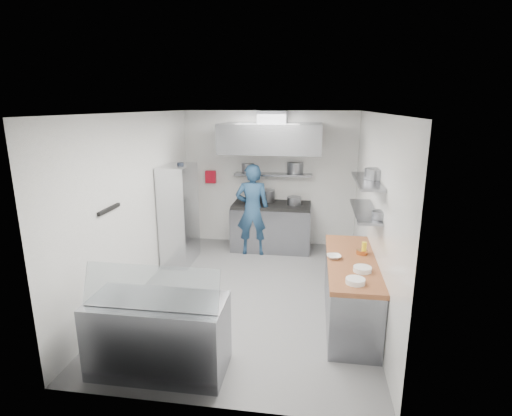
% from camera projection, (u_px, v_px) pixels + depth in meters
% --- Properties ---
extents(floor, '(5.00, 5.00, 0.00)m').
position_uv_depth(floor, '(250.00, 293.00, 6.35)').
color(floor, slate).
rests_on(floor, ground).
extents(ceiling, '(5.00, 5.00, 0.00)m').
position_uv_depth(ceiling, '(250.00, 113.00, 5.65)').
color(ceiling, silver).
rests_on(ceiling, wall_back).
extents(wall_back, '(3.60, 2.80, 0.02)m').
position_uv_depth(wall_back, '(269.00, 179.00, 8.40)').
color(wall_back, white).
rests_on(wall_back, floor).
extents(wall_front, '(3.60, 2.80, 0.02)m').
position_uv_depth(wall_front, '(206.00, 277.00, 3.61)').
color(wall_front, white).
rests_on(wall_front, floor).
extents(wall_left, '(2.80, 5.00, 0.02)m').
position_uv_depth(wall_left, '(137.00, 204.00, 6.26)').
color(wall_left, white).
rests_on(wall_left, floor).
extents(wall_right, '(2.80, 5.00, 0.02)m').
position_uv_depth(wall_right, '(373.00, 213.00, 5.75)').
color(wall_right, white).
rests_on(wall_right, floor).
extents(gas_range, '(1.60, 0.80, 0.90)m').
position_uv_depth(gas_range, '(271.00, 228.00, 8.24)').
color(gas_range, gray).
rests_on(gas_range, floor).
extents(cooktop, '(1.57, 0.78, 0.06)m').
position_uv_depth(cooktop, '(272.00, 205.00, 8.12)').
color(cooktop, black).
rests_on(cooktop, gas_range).
extents(stock_pot_left, '(0.25, 0.25, 0.20)m').
position_uv_depth(stock_pot_left, '(257.00, 195.00, 8.42)').
color(stock_pot_left, slate).
rests_on(stock_pot_left, cooktop).
extents(stock_pot_mid, '(0.31, 0.31, 0.24)m').
position_uv_depth(stock_pot_mid, '(267.00, 196.00, 8.30)').
color(stock_pot_mid, slate).
rests_on(stock_pot_mid, cooktop).
extents(stock_pot_right, '(0.29, 0.29, 0.16)m').
position_uv_depth(stock_pot_right, '(294.00, 201.00, 8.02)').
color(stock_pot_right, slate).
rests_on(stock_pot_right, cooktop).
extents(over_range_shelf, '(1.60, 0.30, 0.04)m').
position_uv_depth(over_range_shelf, '(273.00, 175.00, 8.20)').
color(over_range_shelf, gray).
rests_on(over_range_shelf, wall_back).
extents(shelf_pot_a, '(0.27, 0.27, 0.18)m').
position_uv_depth(shelf_pot_a, '(248.00, 167.00, 8.41)').
color(shelf_pot_a, slate).
rests_on(shelf_pot_a, over_range_shelf).
extents(shelf_pot_b, '(0.33, 0.33, 0.22)m').
position_uv_depth(shelf_pot_b, '(295.00, 168.00, 8.26)').
color(shelf_pot_b, slate).
rests_on(shelf_pot_b, over_range_shelf).
extents(extractor_hood, '(1.90, 1.15, 0.55)m').
position_uv_depth(extractor_hood, '(271.00, 138.00, 7.61)').
color(extractor_hood, gray).
rests_on(extractor_hood, wall_back).
extents(hood_duct, '(0.55, 0.55, 0.24)m').
position_uv_depth(hood_duct, '(273.00, 117.00, 7.73)').
color(hood_duct, slate).
rests_on(hood_duct, extractor_hood).
extents(red_firebox, '(0.22, 0.10, 0.26)m').
position_uv_depth(red_firebox, '(211.00, 177.00, 8.51)').
color(red_firebox, red).
rests_on(red_firebox, wall_back).
extents(chef, '(0.70, 0.50, 1.82)m').
position_uv_depth(chef, '(252.00, 210.00, 7.83)').
color(chef, navy).
rests_on(chef, floor).
extents(wire_rack, '(0.50, 0.90, 1.85)m').
position_uv_depth(wire_rack, '(179.00, 215.00, 7.43)').
color(wire_rack, silver).
rests_on(wire_rack, floor).
extents(rack_bin_a, '(0.15, 0.19, 0.17)m').
position_uv_depth(rack_bin_a, '(177.00, 223.00, 7.31)').
color(rack_bin_a, white).
rests_on(rack_bin_a, wire_rack).
extents(rack_bin_b, '(0.12, 0.16, 0.14)m').
position_uv_depth(rack_bin_b, '(184.00, 191.00, 7.67)').
color(rack_bin_b, yellow).
rests_on(rack_bin_b, wire_rack).
extents(rack_jar, '(0.12, 0.12, 0.18)m').
position_uv_depth(rack_jar, '(181.00, 168.00, 7.26)').
color(rack_jar, black).
rests_on(rack_jar, wire_rack).
extents(knife_strip, '(0.04, 0.55, 0.05)m').
position_uv_depth(knife_strip, '(109.00, 209.00, 5.36)').
color(knife_strip, black).
rests_on(knife_strip, wall_left).
extents(prep_counter_base, '(0.62, 2.00, 0.84)m').
position_uv_depth(prep_counter_base, '(350.00, 292.00, 5.46)').
color(prep_counter_base, gray).
rests_on(prep_counter_base, floor).
extents(prep_counter_top, '(0.65, 2.04, 0.06)m').
position_uv_depth(prep_counter_top, '(352.00, 262.00, 5.35)').
color(prep_counter_top, '#9D5A31').
rests_on(prep_counter_top, prep_counter_base).
extents(plate_stack_a, '(0.22, 0.22, 0.06)m').
position_uv_depth(plate_stack_a, '(355.00, 281.00, 4.62)').
color(plate_stack_a, white).
rests_on(plate_stack_a, prep_counter_top).
extents(plate_stack_b, '(0.22, 0.22, 0.06)m').
position_uv_depth(plate_stack_b, '(362.00, 269.00, 4.95)').
color(plate_stack_b, white).
rests_on(plate_stack_b, prep_counter_top).
extents(copper_pan, '(0.16, 0.16, 0.06)m').
position_uv_depth(copper_pan, '(362.00, 252.00, 5.53)').
color(copper_pan, '#C67637').
rests_on(copper_pan, prep_counter_top).
extents(squeeze_bottle, '(0.07, 0.07, 0.18)m').
position_uv_depth(squeeze_bottle, '(364.00, 248.00, 5.50)').
color(squeeze_bottle, yellow).
rests_on(squeeze_bottle, prep_counter_top).
extents(mixing_bowl, '(0.22, 0.22, 0.05)m').
position_uv_depth(mixing_bowl, '(334.00, 257.00, 5.38)').
color(mixing_bowl, white).
rests_on(mixing_bowl, prep_counter_top).
extents(wall_shelf_lower, '(0.30, 1.30, 0.04)m').
position_uv_depth(wall_shelf_lower, '(365.00, 211.00, 5.46)').
color(wall_shelf_lower, gray).
rests_on(wall_shelf_lower, wall_right).
extents(wall_shelf_upper, '(0.30, 1.30, 0.04)m').
position_uv_depth(wall_shelf_upper, '(367.00, 181.00, 5.35)').
color(wall_shelf_upper, gray).
rests_on(wall_shelf_upper, wall_right).
extents(shelf_pot_c, '(0.19, 0.19, 0.10)m').
position_uv_depth(shelf_pot_c, '(380.00, 215.00, 5.00)').
color(shelf_pot_c, slate).
rests_on(shelf_pot_c, wall_shelf_lower).
extents(shelf_pot_d, '(0.29, 0.29, 0.14)m').
position_uv_depth(shelf_pot_d, '(375.00, 174.00, 5.36)').
color(shelf_pot_d, slate).
rests_on(shelf_pot_d, wall_shelf_upper).
extents(display_case, '(1.50, 0.70, 0.85)m').
position_uv_depth(display_case, '(159.00, 335.00, 4.43)').
color(display_case, gray).
rests_on(display_case, floor).
extents(display_glass, '(1.47, 0.19, 0.42)m').
position_uv_depth(display_glass, '(151.00, 287.00, 4.16)').
color(display_glass, silver).
rests_on(display_glass, display_case).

